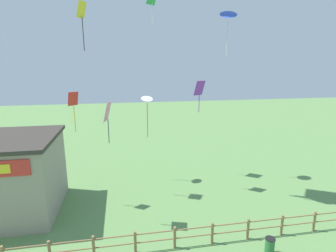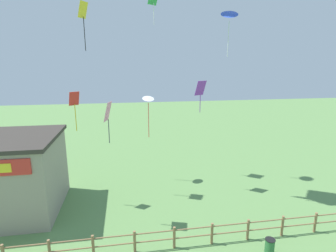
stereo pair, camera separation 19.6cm
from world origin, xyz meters
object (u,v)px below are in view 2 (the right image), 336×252
at_px(kite_pink_diamond, 108,115).
at_px(kite_blue_delta, 229,15).
at_px(trash_bin, 270,247).
at_px(kite_yellow_diamond, 83,16).
at_px(kite_purple_streamer, 200,90).
at_px(kite_white_delta, 148,101).
at_px(kite_red_diamond, 75,104).

bearing_deg(kite_pink_diamond, kite_blue_delta, 15.24).
bearing_deg(trash_bin, kite_yellow_diamond, 136.74).
bearing_deg(kite_purple_streamer, kite_blue_delta, -49.04).
relative_size(trash_bin, kite_pink_diamond, 0.37).
distance_m(kite_blue_delta, kite_pink_diamond, 9.89).
distance_m(kite_white_delta, kite_yellow_diamond, 7.45).
xyz_separation_m(kite_purple_streamer, kite_yellow_diamond, (-7.96, 0.85, 4.99)).
distance_m(kite_purple_streamer, kite_yellow_diamond, 9.44).
relative_size(trash_bin, kite_yellow_diamond, 0.28).
bearing_deg(kite_yellow_diamond, kite_blue_delta, -14.28).
height_order(kite_red_diamond, kite_yellow_diamond, kite_yellow_diamond).
height_order(kite_red_diamond, kite_pink_diamond, kite_red_diamond).
height_order(kite_purple_streamer, kite_white_delta, kite_purple_streamer).
bearing_deg(trash_bin, kite_pink_diamond, 150.77).
bearing_deg(kite_white_delta, kite_purple_streamer, -29.90).
bearing_deg(trash_bin, kite_purple_streamer, 100.38).
xyz_separation_m(trash_bin, kite_red_diamond, (-10.12, 7.04, 6.46)).
relative_size(kite_white_delta, kite_blue_delta, 1.13).
height_order(kite_purple_streamer, kite_red_diamond, kite_purple_streamer).
xyz_separation_m(kite_purple_streamer, kite_red_diamond, (-8.65, -0.99, -0.61)).
distance_m(kite_purple_streamer, kite_red_diamond, 8.73).
relative_size(kite_white_delta, kite_yellow_diamond, 1.08).
xyz_separation_m(kite_pink_diamond, kite_yellow_diamond, (-1.55, 4.47, 5.88)).
relative_size(kite_purple_streamer, kite_yellow_diamond, 0.74).
distance_m(kite_white_delta, kite_pink_diamond, 6.35).
bearing_deg(kite_white_delta, trash_bin, -63.25).
distance_m(kite_red_diamond, kite_pink_diamond, 3.46).
relative_size(kite_blue_delta, kite_yellow_diamond, 0.96).
bearing_deg(kite_white_delta, kite_pink_diamond, -116.01).
relative_size(kite_purple_streamer, kite_pink_diamond, 0.97).
distance_m(kite_purple_streamer, kite_white_delta, 4.29).
xyz_separation_m(trash_bin, kite_pink_diamond, (-7.88, 4.41, 6.18)).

